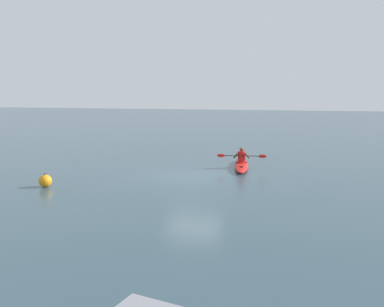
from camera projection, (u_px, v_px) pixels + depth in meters
name	position (u px, v px, depth m)	size (l,w,h in m)	color
ground_plane	(194.00, 176.00, 18.44)	(160.00, 160.00, 0.00)	#334C56
kayak	(241.00, 165.00, 20.67)	(1.35, 4.34, 0.28)	red
kayaker	(242.00, 156.00, 20.49)	(2.46, 0.60, 0.78)	red
mooring_buoy_red_near	(45.00, 181.00, 16.30)	(0.52, 0.52, 0.56)	orange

